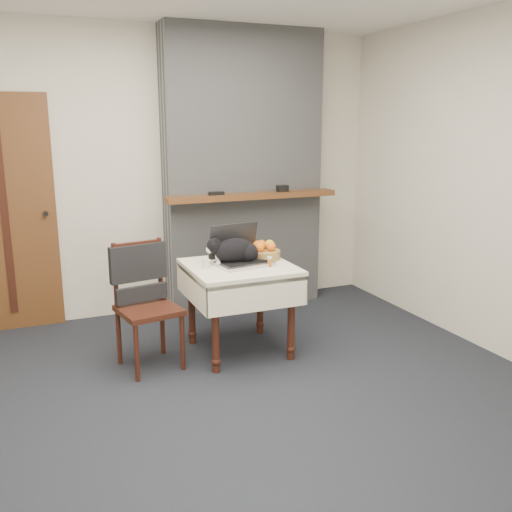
{
  "coord_description": "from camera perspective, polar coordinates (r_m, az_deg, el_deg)",
  "views": [
    {
      "loc": [
        -1.07,
        -3.2,
        1.78
      ],
      "look_at": [
        0.55,
        0.69,
        0.77
      ],
      "focal_mm": 40.0,
      "sensor_mm": 36.0,
      "label": 1
    }
  ],
  "objects": [
    {
      "name": "chimney",
      "position": [
        5.44,
        -1.28,
        8.39
      ],
      "size": [
        1.62,
        0.48,
        2.6
      ],
      "color": "gray",
      "rests_on": "ground"
    },
    {
      "name": "ground",
      "position": [
        3.81,
        -3.73,
        -14.37
      ],
      "size": [
        4.5,
        4.5,
        0.0
      ],
      "primitive_type": "plane",
      "color": "black",
      "rests_on": "ground"
    },
    {
      "name": "chair",
      "position": [
        4.25,
        -11.24,
        -3.06
      ],
      "size": [
        0.48,
        0.48,
        0.92
      ],
      "rotation": [
        0.0,
        0.0,
        0.18
      ],
      "color": "#32190D",
      "rests_on": "ground"
    },
    {
      "name": "laptop",
      "position": [
        4.38,
        -1.68,
        0.21
      ],
      "size": [
        0.45,
        0.4,
        0.3
      ],
      "rotation": [
        0.0,
        0.0,
        0.14
      ],
      "color": "#B7B7BC",
      "rests_on": "side_table"
    },
    {
      "name": "cat",
      "position": [
        4.36,
        -2.01,
        0.48
      ],
      "size": [
        0.46,
        0.27,
        0.23
      ],
      "rotation": [
        0.0,
        0.0,
        -0.18
      ],
      "color": "black",
      "rests_on": "side_table"
    },
    {
      "name": "fruit_basket",
      "position": [
        4.52,
        0.81,
        0.43
      ],
      "size": [
        0.26,
        0.26,
        0.14
      ],
      "color": "#A88144",
      "rests_on": "side_table"
    },
    {
      "name": "door",
      "position": [
        5.23,
        -23.81,
        3.76
      ],
      "size": [
        0.82,
        0.1,
        2.0
      ],
      "color": "brown",
      "rests_on": "ground"
    },
    {
      "name": "pill_bottle",
      "position": [
        4.29,
        1.36,
        -0.55
      ],
      "size": [
        0.04,
        0.04,
        0.08
      ],
      "color": "#A05413",
      "rests_on": "side_table"
    },
    {
      "name": "cream_jar",
      "position": [
        4.26,
        -4.99,
        -0.78
      ],
      "size": [
        0.06,
        0.06,
        0.07
      ],
      "primitive_type": "cylinder",
      "color": "silver",
      "rests_on": "side_table"
    },
    {
      "name": "side_table",
      "position": [
        4.38,
        -1.67,
        -2.33
      ],
      "size": [
        0.78,
        0.78,
        0.7
      ],
      "color": "#32190D",
      "rests_on": "ground"
    },
    {
      "name": "room_shell",
      "position": [
        3.81,
        -6.47,
        13.17
      ],
      "size": [
        4.52,
        4.01,
        2.61
      ],
      "color": "beige",
      "rests_on": "ground"
    },
    {
      "name": "desk_clutter",
      "position": [
        4.47,
        -0.41,
        -0.43
      ],
      "size": [
        0.1,
        0.11,
        0.01
      ],
      "primitive_type": "cube",
      "rotation": [
        0.0,
        0.0,
        0.87
      ],
      "color": "black",
      "rests_on": "side_table"
    }
  ]
}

